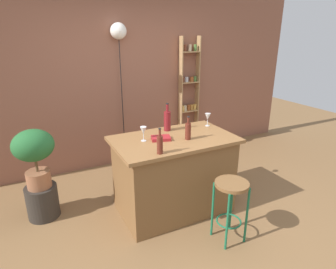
{
  "coord_description": "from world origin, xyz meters",
  "views": [
    {
      "loc": [
        -1.45,
        -2.39,
        2.07
      ],
      "look_at": [
        0.05,
        0.55,
        0.89
      ],
      "focal_mm": 30.66,
      "sensor_mm": 36.0,
      "label": 1
    }
  ],
  "objects_px": {
    "spice_shelf": "(189,98)",
    "potted_plant": "(34,152)",
    "pendant_globe_light": "(118,33)",
    "bottle_spirits_clear": "(167,120)",
    "bar_stool": "(231,197)",
    "wine_glass_left": "(143,131)",
    "wine_glass_center": "(208,117)",
    "plant_stool": "(43,201)",
    "bottle_olive_oil": "(188,131)",
    "cookbook": "(161,138)",
    "bottle_vinegar": "(160,144)"
  },
  "relations": [
    {
      "from": "spice_shelf",
      "to": "potted_plant",
      "type": "height_order",
      "value": "spice_shelf"
    },
    {
      "from": "pendant_globe_light",
      "to": "bottle_spirits_clear",
      "type": "bearing_deg",
      "value": -83.38
    },
    {
      "from": "bar_stool",
      "to": "potted_plant",
      "type": "bearing_deg",
      "value": 142.45
    },
    {
      "from": "spice_shelf",
      "to": "wine_glass_left",
      "type": "relative_size",
      "value": 12.26
    },
    {
      "from": "wine_glass_center",
      "to": "pendant_globe_light",
      "type": "height_order",
      "value": "pendant_globe_light"
    },
    {
      "from": "plant_stool",
      "to": "bottle_olive_oil",
      "type": "height_order",
      "value": "bottle_olive_oil"
    },
    {
      "from": "bottle_olive_oil",
      "to": "cookbook",
      "type": "bearing_deg",
      "value": 155.66
    },
    {
      "from": "wine_glass_left",
      "to": "pendant_globe_light",
      "type": "relative_size",
      "value": 0.07
    },
    {
      "from": "bottle_spirits_clear",
      "to": "wine_glass_center",
      "type": "relative_size",
      "value": 2.08
    },
    {
      "from": "spice_shelf",
      "to": "potted_plant",
      "type": "xyz_separation_m",
      "value": [
        -2.55,
        -0.96,
        -0.15
      ]
    },
    {
      "from": "plant_stool",
      "to": "cookbook",
      "type": "bearing_deg",
      "value": -22.6
    },
    {
      "from": "plant_stool",
      "to": "pendant_globe_light",
      "type": "relative_size",
      "value": 0.18
    },
    {
      "from": "bottle_spirits_clear",
      "to": "pendant_globe_light",
      "type": "bearing_deg",
      "value": 96.62
    },
    {
      "from": "spice_shelf",
      "to": "bottle_spirits_clear",
      "type": "bearing_deg",
      "value": -130.13
    },
    {
      "from": "bar_stool",
      "to": "bottle_spirits_clear",
      "type": "distance_m",
      "value": 1.18
    },
    {
      "from": "spice_shelf",
      "to": "pendant_globe_light",
      "type": "bearing_deg",
      "value": 178.95
    },
    {
      "from": "bottle_spirits_clear",
      "to": "bottle_vinegar",
      "type": "height_order",
      "value": "bottle_spirits_clear"
    },
    {
      "from": "bar_stool",
      "to": "pendant_globe_light",
      "type": "relative_size",
      "value": 0.3
    },
    {
      "from": "bottle_olive_oil",
      "to": "bottle_spirits_clear",
      "type": "distance_m",
      "value": 0.38
    },
    {
      "from": "bottle_vinegar",
      "to": "wine_glass_center",
      "type": "xyz_separation_m",
      "value": [
        0.93,
        0.53,
        0.02
      ]
    },
    {
      "from": "plant_stool",
      "to": "pendant_globe_light",
      "type": "height_order",
      "value": "pendant_globe_light"
    },
    {
      "from": "bottle_olive_oil",
      "to": "wine_glass_center",
      "type": "relative_size",
      "value": 1.64
    },
    {
      "from": "potted_plant",
      "to": "cookbook",
      "type": "relative_size",
      "value": 3.29
    },
    {
      "from": "spice_shelf",
      "to": "plant_stool",
      "type": "distance_m",
      "value": 2.83
    },
    {
      "from": "bottle_olive_oil",
      "to": "bar_stool",
      "type": "bearing_deg",
      "value": -78.38
    },
    {
      "from": "spice_shelf",
      "to": "bottle_olive_oil",
      "type": "distance_m",
      "value": 1.9
    },
    {
      "from": "wine_glass_left",
      "to": "wine_glass_center",
      "type": "height_order",
      "value": "same"
    },
    {
      "from": "wine_glass_center",
      "to": "pendant_globe_light",
      "type": "bearing_deg",
      "value": 117.31
    },
    {
      "from": "plant_stool",
      "to": "cookbook",
      "type": "height_order",
      "value": "cookbook"
    },
    {
      "from": "potted_plant",
      "to": "wine_glass_left",
      "type": "relative_size",
      "value": 4.21
    },
    {
      "from": "bottle_olive_oil",
      "to": "bottle_vinegar",
      "type": "bearing_deg",
      "value": -154.11
    },
    {
      "from": "plant_stool",
      "to": "bottle_spirits_clear",
      "type": "height_order",
      "value": "bottle_spirits_clear"
    },
    {
      "from": "bottle_vinegar",
      "to": "cookbook",
      "type": "relative_size",
      "value": 1.26
    },
    {
      "from": "wine_glass_left",
      "to": "plant_stool",
      "type": "bearing_deg",
      "value": 156.39
    },
    {
      "from": "wine_glass_center",
      "to": "cookbook",
      "type": "height_order",
      "value": "wine_glass_center"
    },
    {
      "from": "bar_stool",
      "to": "plant_stool",
      "type": "distance_m",
      "value": 2.16
    },
    {
      "from": "bar_stool",
      "to": "bottle_vinegar",
      "type": "relative_size",
      "value": 2.52
    },
    {
      "from": "pendant_globe_light",
      "to": "plant_stool",
      "type": "bearing_deg",
      "value": -143.91
    },
    {
      "from": "wine_glass_center",
      "to": "cookbook",
      "type": "distance_m",
      "value": 0.78
    },
    {
      "from": "bottle_spirits_clear",
      "to": "spice_shelf",
      "type": "bearing_deg",
      "value": 49.87
    },
    {
      "from": "spice_shelf",
      "to": "bottle_vinegar",
      "type": "distance_m",
      "value": 2.33
    },
    {
      "from": "bottle_olive_oil",
      "to": "bottle_spirits_clear",
      "type": "xyz_separation_m",
      "value": [
        -0.07,
        0.38,
        0.03
      ]
    },
    {
      "from": "bar_stool",
      "to": "bottle_olive_oil",
      "type": "relative_size",
      "value": 2.49
    },
    {
      "from": "wine_glass_left",
      "to": "wine_glass_center",
      "type": "xyz_separation_m",
      "value": [
        0.94,
        0.13,
        0.0
      ]
    },
    {
      "from": "wine_glass_center",
      "to": "cookbook",
      "type": "xyz_separation_m",
      "value": [
        -0.75,
        -0.18,
        -0.1
      ]
    },
    {
      "from": "bar_stool",
      "to": "bottle_spirits_clear",
      "type": "height_order",
      "value": "bottle_spirits_clear"
    },
    {
      "from": "spice_shelf",
      "to": "wine_glass_center",
      "type": "height_order",
      "value": "spice_shelf"
    },
    {
      "from": "bottle_spirits_clear",
      "to": "wine_glass_center",
      "type": "bearing_deg",
      "value": -7.16
    },
    {
      "from": "potted_plant",
      "to": "bottle_olive_oil",
      "type": "bearing_deg",
      "value": -22.91
    },
    {
      "from": "cookbook",
      "to": "bottle_vinegar",
      "type": "bearing_deg",
      "value": -99.65
    }
  ]
}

